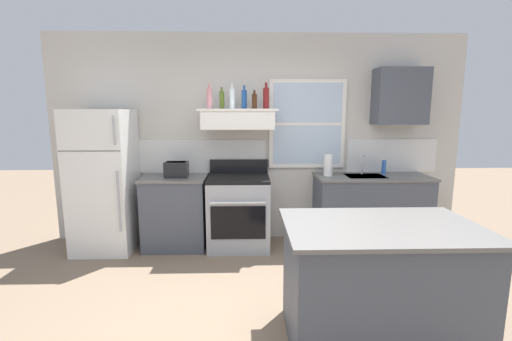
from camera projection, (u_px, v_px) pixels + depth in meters
ground_plane at (267, 338)px, 2.68m from camera, size 16.00×16.00×0.00m
back_wall at (260, 139)px, 4.65m from camera, size 5.40×0.11×2.70m
refrigerator at (104, 181)px, 4.29m from camera, size 0.70×0.72×1.74m
counter_left_of_stove at (176, 212)px, 4.45m from camera, size 0.79×0.63×0.91m
toaster at (177, 169)px, 4.33m from camera, size 0.30×0.20×0.19m
stove_range at (239, 211)px, 4.43m from camera, size 0.76×0.69×1.09m
range_hood_shelf at (238, 119)px, 4.33m from camera, size 0.96×0.52×0.24m
bottle_rose_pink at (209, 98)px, 4.27m from camera, size 0.07×0.07×0.30m
bottle_olive_oil_square at (222, 100)px, 4.31m from camera, size 0.06×0.06×0.26m
bottle_clear_tall at (232, 98)px, 4.27m from camera, size 0.06×0.06×0.30m
bottle_blue_liqueur at (244, 99)px, 4.34m from camera, size 0.07×0.07×0.29m
bottle_brown_stout at (254, 101)px, 4.27m from camera, size 0.06×0.06×0.22m
bottle_red_label_wine at (266, 98)px, 4.35m from camera, size 0.07×0.07×0.32m
counter_right_with_sink at (370, 210)px, 4.52m from camera, size 1.43×0.63×0.91m
sink_faucet at (363, 161)px, 4.50m from camera, size 0.03×0.17×0.28m
paper_towel_roll at (328, 165)px, 4.40m from camera, size 0.11×0.11×0.27m
dish_soap_bottle at (384, 167)px, 4.53m from camera, size 0.06×0.06×0.18m
kitchen_island at (378, 283)px, 2.58m from camera, size 1.40×0.90×0.91m
upper_cabinet_right at (400, 96)px, 4.42m from camera, size 0.64×0.32×0.70m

